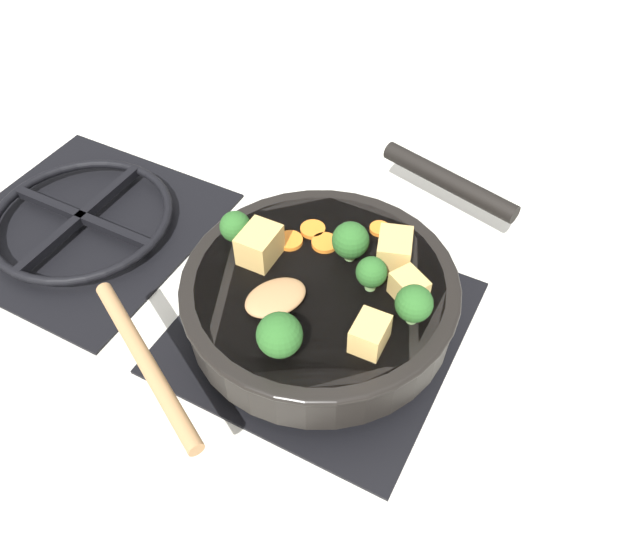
# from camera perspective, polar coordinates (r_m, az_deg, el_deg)

# --- Properties ---
(ground_plane) EXTENTS (2.40, 2.40, 0.00)m
(ground_plane) POSITION_cam_1_polar(r_m,az_deg,el_deg) (0.73, -0.00, -4.31)
(ground_plane) COLOR silver
(front_burner_grate) EXTENTS (0.31, 0.31, 0.03)m
(front_burner_grate) POSITION_cam_1_polar(r_m,az_deg,el_deg) (0.73, -0.00, -3.73)
(front_burner_grate) COLOR black
(front_burner_grate) RESTS_ON ground_plane
(rear_burner_grate) EXTENTS (0.31, 0.31, 0.03)m
(rear_burner_grate) POSITION_cam_1_polar(r_m,az_deg,el_deg) (0.90, -20.84, 5.01)
(rear_burner_grate) COLOR black
(rear_burner_grate) RESTS_ON ground_plane
(skillet_pan) EXTENTS (0.43, 0.31, 0.06)m
(skillet_pan) POSITION_cam_1_polar(r_m,az_deg,el_deg) (0.69, 0.16, -1.24)
(skillet_pan) COLOR black
(skillet_pan) RESTS_ON front_burner_grate
(wooden_spoon) EXTENTS (0.23, 0.21, 0.02)m
(wooden_spoon) POSITION_cam_1_polar(r_m,az_deg,el_deg) (0.63, -10.33, -4.63)
(wooden_spoon) COLOR #A87A4C
(wooden_spoon) RESTS_ON skillet_pan
(tofu_cube_center_large) EXTENTS (0.05, 0.04, 0.04)m
(tofu_cube_center_large) POSITION_cam_1_polar(r_m,az_deg,el_deg) (0.68, -5.53, 3.22)
(tofu_cube_center_large) COLOR tan
(tofu_cube_center_large) RESTS_ON skillet_pan
(tofu_cube_near_handle) EXTENTS (0.05, 0.05, 0.04)m
(tofu_cube_near_handle) POSITION_cam_1_polar(r_m,az_deg,el_deg) (0.68, 6.80, 2.71)
(tofu_cube_near_handle) COLOR tan
(tofu_cube_near_handle) RESTS_ON skillet_pan
(tofu_cube_east_chunk) EXTENTS (0.04, 0.03, 0.03)m
(tofu_cube_east_chunk) POSITION_cam_1_polar(r_m,az_deg,el_deg) (0.61, 4.58, -4.95)
(tofu_cube_east_chunk) COLOR tan
(tofu_cube_east_chunk) RESTS_ON skillet_pan
(tofu_cube_west_chunk) EXTENTS (0.04, 0.05, 0.03)m
(tofu_cube_west_chunk) POSITION_cam_1_polar(r_m,az_deg,el_deg) (0.65, 8.12, -0.67)
(tofu_cube_west_chunk) COLOR tan
(tofu_cube_west_chunk) RESTS_ON skillet_pan
(broccoli_floret_near_spoon) EXTENTS (0.03, 0.03, 0.04)m
(broccoli_floret_near_spoon) POSITION_cam_1_polar(r_m,az_deg,el_deg) (0.65, 4.73, 0.67)
(broccoli_floret_near_spoon) COLOR #709956
(broccoli_floret_near_spoon) RESTS_ON skillet_pan
(broccoli_floret_center_top) EXTENTS (0.04, 0.04, 0.05)m
(broccoli_floret_center_top) POSITION_cam_1_polar(r_m,az_deg,el_deg) (0.62, 8.59, -2.18)
(broccoli_floret_center_top) COLOR #709956
(broccoli_floret_center_top) RESTS_ON skillet_pan
(broccoli_floret_east_rim) EXTENTS (0.04, 0.04, 0.05)m
(broccoli_floret_east_rim) POSITION_cam_1_polar(r_m,az_deg,el_deg) (0.68, 2.81, 3.62)
(broccoli_floret_east_rim) COLOR #709956
(broccoli_floret_east_rim) RESTS_ON skillet_pan
(broccoli_floret_west_rim) EXTENTS (0.04, 0.04, 0.05)m
(broccoli_floret_west_rim) POSITION_cam_1_polar(r_m,az_deg,el_deg) (0.59, -3.72, -5.06)
(broccoli_floret_west_rim) COLOR #709956
(broccoli_floret_west_rim) RESTS_ON skillet_pan
(broccoli_floret_north_edge) EXTENTS (0.04, 0.04, 0.04)m
(broccoli_floret_north_edge) POSITION_cam_1_polar(r_m,az_deg,el_deg) (0.70, -7.74, 4.82)
(broccoli_floret_north_edge) COLOR #709956
(broccoli_floret_north_edge) RESTS_ON skillet_pan
(carrot_slice_orange_thin) EXTENTS (0.03, 0.03, 0.01)m
(carrot_slice_orange_thin) POSITION_cam_1_polar(r_m,az_deg,el_deg) (0.71, 0.44, 3.41)
(carrot_slice_orange_thin) COLOR orange
(carrot_slice_orange_thin) RESTS_ON skillet_pan
(carrot_slice_near_center) EXTENTS (0.02, 0.02, 0.01)m
(carrot_slice_near_center) POSITION_cam_1_polar(r_m,az_deg,el_deg) (0.73, 5.47, 4.70)
(carrot_slice_near_center) COLOR orange
(carrot_slice_near_center) RESTS_ON skillet_pan
(carrot_slice_edge_slice) EXTENTS (0.03, 0.03, 0.01)m
(carrot_slice_edge_slice) POSITION_cam_1_polar(r_m,az_deg,el_deg) (0.72, -0.66, 4.65)
(carrot_slice_edge_slice) COLOR orange
(carrot_slice_edge_slice) RESTS_ON skillet_pan
(carrot_slice_under_broccoli) EXTENTS (0.03, 0.03, 0.01)m
(carrot_slice_under_broccoli) POSITION_cam_1_polar(r_m,az_deg,el_deg) (0.71, -2.78, 3.61)
(carrot_slice_under_broccoli) COLOR orange
(carrot_slice_under_broccoli) RESTS_ON skillet_pan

